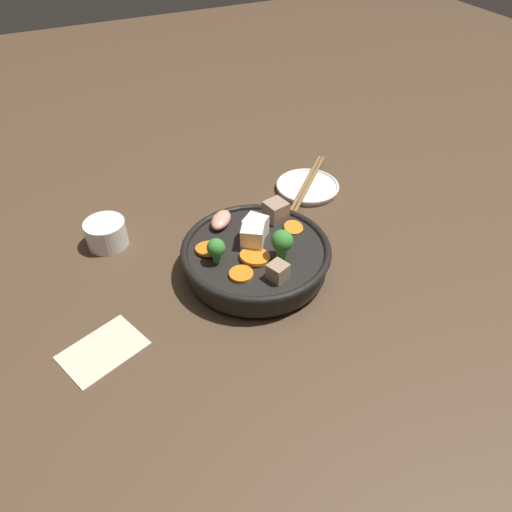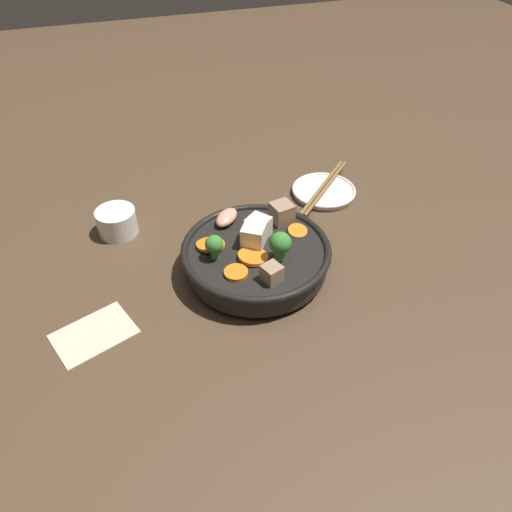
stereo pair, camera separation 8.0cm
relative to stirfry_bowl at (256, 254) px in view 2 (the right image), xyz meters
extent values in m
plane|color=#4C3826|center=(0.00, 0.00, -0.03)|extent=(3.00, 3.00, 0.00)
cylinder|color=black|center=(0.00, 0.00, -0.03)|extent=(0.13, 0.13, 0.01)
cylinder|color=black|center=(0.00, 0.00, -0.01)|extent=(0.23, 0.23, 0.04)
torus|color=black|center=(0.00, 0.00, 0.01)|extent=(0.24, 0.24, 0.01)
cylinder|color=brown|center=(0.00, 0.00, 0.00)|extent=(0.21, 0.21, 0.02)
cylinder|color=orange|center=(0.08, 0.02, 0.01)|extent=(0.04, 0.04, 0.01)
cylinder|color=orange|center=(-0.05, -0.05, 0.01)|extent=(0.05, 0.05, 0.01)
cylinder|color=orange|center=(-0.01, -0.02, 0.01)|extent=(0.06, 0.06, 0.01)
cylinder|color=orange|center=(-0.07, 0.03, 0.01)|extent=(0.06, 0.06, 0.01)
cylinder|color=green|center=(0.03, -0.04, 0.02)|extent=(0.02, 0.02, 0.02)
sphere|color=#388433|center=(0.03, -0.04, 0.04)|extent=(0.03, 0.03, 0.03)
cylinder|color=green|center=(-0.07, 0.00, 0.02)|extent=(0.01, 0.01, 0.02)
sphere|color=#388433|center=(-0.07, 0.00, 0.04)|extent=(0.03, 0.03, 0.03)
cube|color=#9E7F66|center=(0.06, 0.06, 0.03)|extent=(0.04, 0.04, 0.03)
cube|color=silver|center=(0.01, 0.03, 0.03)|extent=(0.05, 0.05, 0.03)
cube|color=silver|center=(0.00, 0.01, 0.03)|extent=(0.05, 0.05, 0.03)
cube|color=#9E7F66|center=(0.00, -0.08, 0.02)|extent=(0.03, 0.03, 0.03)
ellipsoid|color=#EA9E84|center=(-0.03, 0.08, 0.02)|extent=(0.06, 0.06, 0.02)
cylinder|color=white|center=(0.20, 0.17, -0.03)|extent=(0.12, 0.12, 0.01)
torus|color=white|center=(0.20, 0.17, -0.02)|extent=(0.13, 0.13, 0.01)
cylinder|color=white|center=(-0.20, 0.17, -0.01)|extent=(0.07, 0.07, 0.05)
cylinder|color=brown|center=(-0.20, 0.17, 0.00)|extent=(0.06, 0.06, 0.00)
cube|color=beige|center=(-0.26, -0.06, -0.03)|extent=(0.13, 0.11, 0.00)
cylinder|color=olive|center=(0.20, 0.17, -0.02)|extent=(0.16, 0.15, 0.01)
cylinder|color=olive|center=(0.19, 0.18, -0.02)|extent=(0.16, 0.15, 0.01)
camera|label=1|loc=(-0.26, -0.55, 0.52)|focal=35.00mm
camera|label=2|loc=(-0.19, -0.58, 0.52)|focal=35.00mm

